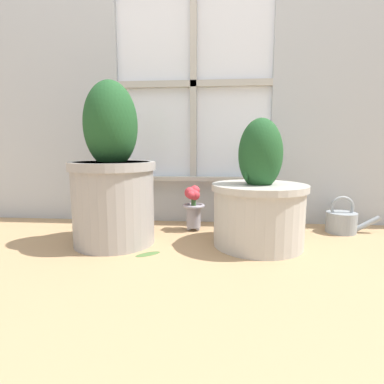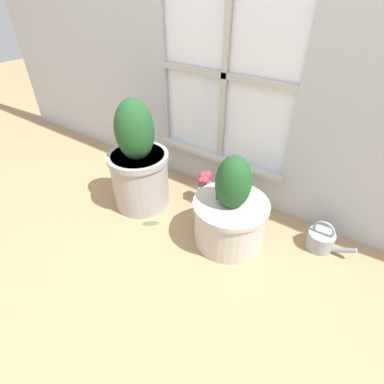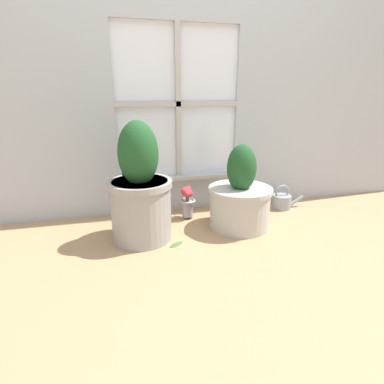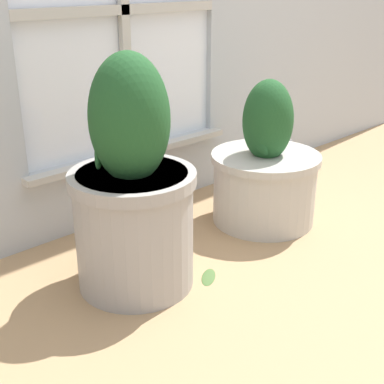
{
  "view_description": "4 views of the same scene",
  "coord_description": "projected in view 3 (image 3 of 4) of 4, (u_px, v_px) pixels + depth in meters",
  "views": [
    {
      "loc": [
        0.14,
        -1.19,
        0.43
      ],
      "look_at": [
        0.03,
        0.18,
        0.24
      ],
      "focal_mm": 28.0,
      "sensor_mm": 36.0,
      "label": 1
    },
    {
      "loc": [
        0.88,
        -1.02,
        1.3
      ],
      "look_at": [
        0.03,
        0.2,
        0.2
      ],
      "focal_mm": 28.0,
      "sensor_mm": 36.0,
      "label": 2
    },
    {
      "loc": [
        -0.43,
        -1.61,
        0.86
      ],
      "look_at": [
        0.02,
        0.23,
        0.24
      ],
      "focal_mm": 28.0,
      "sensor_mm": 36.0,
      "label": 3
    },
    {
      "loc": [
        -1.21,
        -1.08,
        0.92
      ],
      "look_at": [
        -0.0,
        0.21,
        0.2
      ],
      "focal_mm": 50.0,
      "sensor_mm": 36.0,
      "label": 4
    }
  ],
  "objects": [
    {
      "name": "watering_can",
      "position": [
        282.0,
        201.0,
        2.38
      ],
      "size": [
        0.27,
        0.15,
        0.19
      ],
      "color": "gray",
      "rests_on": "ground_plane"
    },
    {
      "name": "ground_plane",
      "position": [
        198.0,
        241.0,
        1.85
      ],
      "size": [
        10.0,
        10.0,
        0.0
      ],
      "primitive_type": "plane",
      "color": "tan"
    },
    {
      "name": "wall_with_window",
      "position": [
        177.0,
        31.0,
        2.01
      ],
      "size": [
        4.4,
        0.1,
        2.5
      ],
      "color": "#B2B7BC",
      "rests_on": "ground_plane"
    },
    {
      "name": "potted_plant_left",
      "position": [
        140.0,
        193.0,
        1.8
      ],
      "size": [
        0.39,
        0.39,
        0.73
      ],
      "color": "#9E9993",
      "rests_on": "ground_plane"
    },
    {
      "name": "fallen_leaf",
      "position": [
        176.0,
        244.0,
        1.81
      ],
      "size": [
        0.11,
        0.1,
        0.01
      ],
      "color": "#476633",
      "rests_on": "ground_plane"
    },
    {
      "name": "flower_vase",
      "position": [
        187.0,
        199.0,
        2.16
      ],
      "size": [
        0.12,
        0.12,
        0.24
      ],
      "color": "#99939E",
      "rests_on": "ground_plane"
    },
    {
      "name": "potted_plant_right",
      "position": [
        240.0,
        198.0,
        2.0
      ],
      "size": [
        0.42,
        0.42,
        0.57
      ],
      "color": "#B7B2A8",
      "rests_on": "ground_plane"
    }
  ]
}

